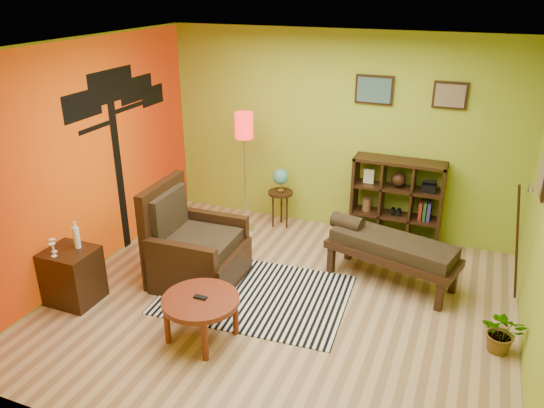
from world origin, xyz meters
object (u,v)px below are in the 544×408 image
at_px(armchair, 193,252).
at_px(potted_plant, 502,336).
at_px(globe_table, 281,183).
at_px(cube_shelf, 397,202).
at_px(bench, 389,247).
at_px(coffee_table, 201,304).
at_px(floor_lamp, 244,136).
at_px(side_cabinet, 73,275).

xyz_separation_m(armchair, potted_plant, (3.48, -0.08, -0.19)).
bearing_deg(potted_plant, globe_table, 148.32).
height_order(cube_shelf, bench, cube_shelf).
bearing_deg(coffee_table, potted_plant, 17.91).
relative_size(floor_lamp, cube_shelf, 1.45).
xyz_separation_m(side_cabinet, globe_table, (1.46, 2.72, 0.35)).
height_order(coffee_table, floor_lamp, floor_lamp).
distance_m(side_cabinet, bench, 3.65).
xyz_separation_m(side_cabinet, cube_shelf, (3.11, 2.81, 0.28)).
bearing_deg(floor_lamp, side_cabinet, -113.28).
height_order(armchair, cube_shelf, armchair).
bearing_deg(cube_shelf, globe_table, -176.85).
height_order(bench, potted_plant, bench).
height_order(armchair, potted_plant, armchair).
distance_m(coffee_table, globe_table, 2.81).
distance_m(armchair, floor_lamp, 1.81).
xyz_separation_m(floor_lamp, potted_plant, (3.46, -1.57, -1.23)).
relative_size(globe_table, cube_shelf, 0.74).
relative_size(armchair, floor_lamp, 0.70).
height_order(side_cabinet, potted_plant, side_cabinet).
relative_size(side_cabinet, globe_table, 1.08).
bearing_deg(cube_shelf, armchair, -137.99).
distance_m(coffee_table, cube_shelf, 3.23).
distance_m(cube_shelf, bench, 1.08).
distance_m(coffee_table, potted_plant, 2.98).
distance_m(side_cabinet, cube_shelf, 4.20).
relative_size(armchair, side_cabinet, 1.27).
xyz_separation_m(coffee_table, bench, (1.53, 1.81, 0.05)).
bearing_deg(globe_table, floor_lamp, -143.69).
relative_size(coffee_table, potted_plant, 1.72).
height_order(globe_table, cube_shelf, cube_shelf).
bearing_deg(cube_shelf, coffee_table, -116.49).
xyz_separation_m(coffee_table, side_cabinet, (-1.68, 0.07, -0.09)).
bearing_deg(globe_table, potted_plant, -31.68).
distance_m(globe_table, potted_plant, 3.61).
xyz_separation_m(globe_table, bench, (1.75, -0.98, -0.21)).
xyz_separation_m(coffee_table, floor_lamp, (-0.64, 2.48, 0.99)).
bearing_deg(potted_plant, coffee_table, -162.09).
bearing_deg(side_cabinet, globe_table, 61.83).
bearing_deg(floor_lamp, armchair, -90.65).
bearing_deg(cube_shelf, potted_plant, -54.87).
bearing_deg(bench, side_cabinet, -151.55).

